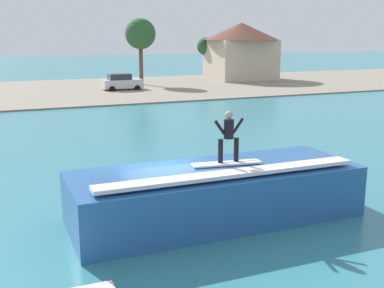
{
  "coord_description": "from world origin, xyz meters",
  "views": [
    {
      "loc": [
        -4.99,
        -14.38,
        5.94
      ],
      "look_at": [
        1.47,
        1.19,
        2.1
      ],
      "focal_mm": 45.07,
      "sensor_mm": 36.0,
      "label": 1
    }
  ],
  "objects": [
    {
      "name": "ground_plane",
      "position": [
        0.0,
        0.0,
        0.0
      ],
      "size": [
        260.0,
        260.0,
        0.0
      ],
      "primitive_type": "plane",
      "color": "teal"
    },
    {
      "name": "car_far_shore",
      "position": [
        7.94,
        36.65,
        0.95
      ],
      "size": [
        4.23,
        2.18,
        1.86
      ],
      "color": "silver",
      "rests_on": "ground_plane"
    },
    {
      "name": "shoreline_bank",
      "position": [
        0.0,
        38.47,
        0.07
      ],
      "size": [
        120.0,
        25.39,
        0.13
      ],
      "color": "gray",
      "rests_on": "ground_plane"
    },
    {
      "name": "house_gabled_white",
      "position": [
        25.7,
        42.82,
        4.24
      ],
      "size": [
        9.87,
        9.87,
        7.48
      ],
      "color": "beige",
      "rests_on": "ground_plane"
    },
    {
      "name": "surfer",
      "position": [
        1.79,
        -1.05,
        2.87
      ],
      "size": [
        1.05,
        0.32,
        1.65
      ],
      "color": "black",
      "rests_on": "surfboard"
    },
    {
      "name": "tree_tall_bare",
      "position": [
        11.54,
        41.26,
        5.95
      ],
      "size": [
        3.58,
        3.58,
        7.82
      ],
      "color": "brown",
      "rests_on": "ground_plane"
    },
    {
      "name": "tree_short_bushy",
      "position": [
        22.03,
        46.02,
        4.29
      ],
      "size": [
        2.36,
        2.36,
        5.59
      ],
      "color": "brown",
      "rests_on": "ground_plane"
    },
    {
      "name": "wave_crest",
      "position": [
        1.47,
        -0.85,
        0.89
      ],
      "size": [
        9.41,
        3.41,
        1.9
      ],
      "color": "#265592",
      "rests_on": "ground_plane"
    },
    {
      "name": "surfboard",
      "position": [
        1.71,
        -1.1,
        1.93
      ],
      "size": [
        2.29,
        0.7,
        0.06
      ],
      "color": "white",
      "rests_on": "wave_crest"
    }
  ]
}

